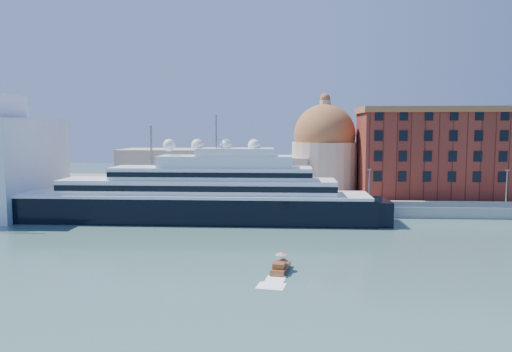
{
  "coord_description": "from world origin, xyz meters",
  "views": [
    {
      "loc": [
        11.48,
        -81.37,
        19.73
      ],
      "look_at": [
        5.37,
        18.0,
        10.25
      ],
      "focal_mm": 35.0,
      "sensor_mm": 36.0,
      "label": 1
    }
  ],
  "objects": [
    {
      "name": "lamp_posts",
      "position": [
        -12.67,
        32.27,
        9.84
      ],
      "size": [
        120.8,
        2.4,
        18.0
      ],
      "color": "slate",
      "rests_on": "quay"
    },
    {
      "name": "ground",
      "position": [
        0.0,
        0.0,
        0.0
      ],
      "size": [
        400.0,
        400.0,
        0.0
      ],
      "primitive_type": "plane",
      "color": "#325852",
      "rests_on": "ground"
    },
    {
      "name": "quay_fence",
      "position": [
        0.0,
        29.5,
        3.1
      ],
      "size": [
        180.0,
        0.1,
        1.2
      ],
      "primitive_type": "cube",
      "color": "slate",
      "rests_on": "quay"
    },
    {
      "name": "superyacht",
      "position": [
        -11.76,
        23.0,
        4.55
      ],
      "size": [
        88.25,
        12.24,
        26.38
      ],
      "color": "black",
      "rests_on": "ground"
    },
    {
      "name": "warehouse",
      "position": [
        52.0,
        52.0,
        13.79
      ],
      "size": [
        43.0,
        19.0,
        23.25
      ],
      "color": "maroon",
      "rests_on": "land"
    },
    {
      "name": "land",
      "position": [
        0.0,
        75.0,
        1.0
      ],
      "size": [
        260.0,
        72.0,
        2.0
      ],
      "primitive_type": "cube",
      "color": "slate",
      "rests_on": "ground"
    },
    {
      "name": "water_taxi",
      "position": [
        10.71,
        -13.85,
        0.66
      ],
      "size": [
        2.86,
        6.0,
        2.74
      ],
      "rotation": [
        0.0,
        0.0,
        -0.17
      ],
      "color": "brown",
      "rests_on": "ground"
    },
    {
      "name": "quay",
      "position": [
        0.0,
        34.0,
        1.25
      ],
      "size": [
        180.0,
        10.0,
        2.5
      ],
      "primitive_type": "cube",
      "color": "gray",
      "rests_on": "ground"
    },
    {
      "name": "church",
      "position": [
        6.39,
        57.72,
        10.91
      ],
      "size": [
        66.0,
        18.0,
        25.5
      ],
      "color": "beige",
      "rests_on": "land"
    }
  ]
}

